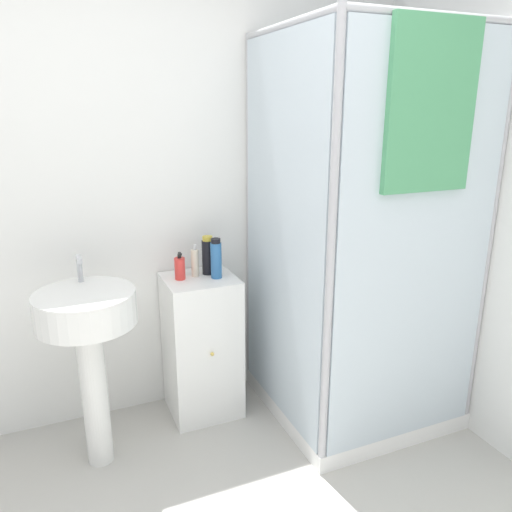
{
  "coord_description": "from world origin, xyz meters",
  "views": [
    {
      "loc": [
        -0.28,
        -0.92,
        1.66
      ],
      "look_at": [
        0.58,
        1.12,
        1.0
      ],
      "focal_mm": 35.0,
      "sensor_mm": 36.0,
      "label": 1
    }
  ],
  "objects_px": {
    "soap_dispenser": "(180,268)",
    "lotion_bottle_white": "(195,263)",
    "sink": "(88,332)",
    "shampoo_bottle_tall_black": "(208,256)",
    "shampoo_bottle_blue": "(216,259)"
  },
  "relations": [
    {
      "from": "soap_dispenser",
      "to": "shampoo_bottle_blue",
      "type": "xyz_separation_m",
      "value": [
        0.18,
        -0.05,
        0.04
      ]
    },
    {
      "from": "soap_dispenser",
      "to": "shampoo_bottle_blue",
      "type": "bearing_deg",
      "value": -16.06
    },
    {
      "from": "soap_dispenser",
      "to": "shampoo_bottle_blue",
      "type": "distance_m",
      "value": 0.19
    },
    {
      "from": "sink",
      "to": "lotion_bottle_white",
      "type": "relative_size",
      "value": 5.67
    },
    {
      "from": "soap_dispenser",
      "to": "shampoo_bottle_blue",
      "type": "relative_size",
      "value": 0.69
    },
    {
      "from": "shampoo_bottle_tall_black",
      "to": "sink",
      "type": "bearing_deg",
      "value": -158.35
    },
    {
      "from": "sink",
      "to": "shampoo_bottle_tall_black",
      "type": "xyz_separation_m",
      "value": [
        0.66,
        0.26,
        0.21
      ]
    },
    {
      "from": "soap_dispenser",
      "to": "lotion_bottle_white",
      "type": "distance_m",
      "value": 0.09
    },
    {
      "from": "soap_dispenser",
      "to": "shampoo_bottle_tall_black",
      "type": "xyz_separation_m",
      "value": [
        0.16,
        0.03,
        0.04
      ]
    },
    {
      "from": "shampoo_bottle_tall_black",
      "to": "shampoo_bottle_blue",
      "type": "distance_m",
      "value": 0.08
    },
    {
      "from": "sink",
      "to": "shampoo_bottle_tall_black",
      "type": "bearing_deg",
      "value": 21.65
    },
    {
      "from": "sink",
      "to": "shampoo_bottle_tall_black",
      "type": "height_order",
      "value": "sink"
    },
    {
      "from": "sink",
      "to": "lotion_bottle_white",
      "type": "xyz_separation_m",
      "value": [
        0.58,
        0.25,
        0.19
      ]
    },
    {
      "from": "soap_dispenser",
      "to": "shampoo_bottle_blue",
      "type": "height_order",
      "value": "shampoo_bottle_blue"
    },
    {
      "from": "soap_dispenser",
      "to": "lotion_bottle_white",
      "type": "height_order",
      "value": "lotion_bottle_white"
    }
  ]
}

